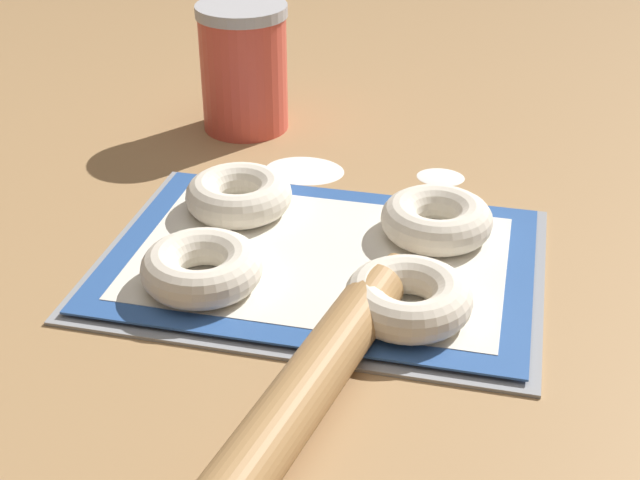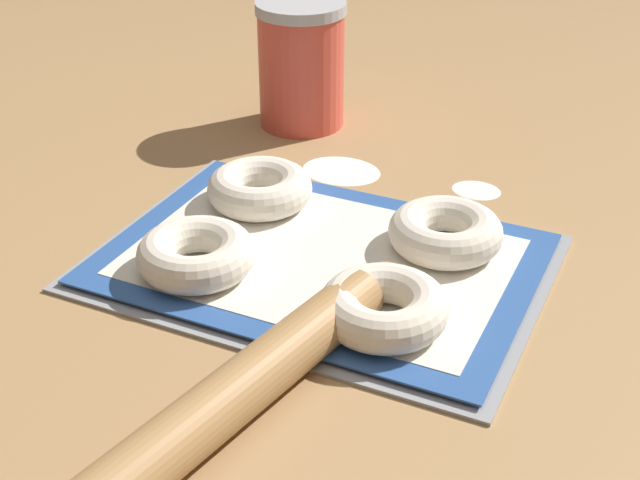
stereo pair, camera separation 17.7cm
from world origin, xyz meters
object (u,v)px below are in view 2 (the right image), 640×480
Objects in this scene: bagel_front_left at (196,254)px; bagel_front_right at (384,307)px; bagel_back_right at (446,232)px; bagel_back_left at (260,188)px; baking_tray at (320,262)px; rolling_pin at (235,393)px; flour_canister at (301,64)px.

bagel_front_left is 0.22m from bagel_front_right.
bagel_front_left is 0.28m from bagel_back_right.
bagel_back_left and bagel_back_right have the same top height.
bagel_back_right is (0.12, 0.08, 0.03)m from baking_tray.
rolling_pin reaches higher than baking_tray.
bagel_back_left is at bearing 115.22° from rolling_pin.
rolling_pin is (-0.07, -0.17, -0.01)m from bagel_front_right.
bagel_back_left is (-0.01, 0.17, 0.00)m from bagel_front_left.
bagel_front_right and bagel_back_left have the same top height.
bagel_front_left is at bearing -144.96° from bagel_back_right.
baking_tray is 0.41m from flour_canister.
bagel_front_right is (0.22, -0.01, 0.00)m from bagel_front_left.
flour_canister reaches higher than bagel_front_left.
flour_canister is (-0.08, 0.27, 0.06)m from bagel_back_left.
bagel_front_right is 0.17m from bagel_back_right.
bagel_front_left is 0.70× the size of flour_canister.
flour_canister reaches higher than rolling_pin.
bagel_front_right is 0.18m from rolling_pin.
bagel_back_left and rolling_pin have the same top height.
bagel_back_left reaches higher than baking_tray.
flour_canister reaches higher than bagel_back_right.
bagel_front_right is at bearing -1.66° from bagel_front_left.
bagel_front_left is 0.27× the size of rolling_pin.
rolling_pin is (0.16, -0.34, -0.01)m from bagel_back_left.
bagel_front_right and bagel_back_right have the same top height.
rolling_pin is (0.04, -0.26, 0.02)m from baking_tray.
baking_tray is 3.80× the size of bagel_front_left.
rolling_pin is (0.15, -0.18, -0.01)m from bagel_front_left.
rolling_pin is at bearing -103.40° from bagel_back_right.
flour_canister reaches higher than bagel_front_right.
bagel_front_left and rolling_pin have the same top height.
baking_tray is at bearing -60.93° from flour_canister.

